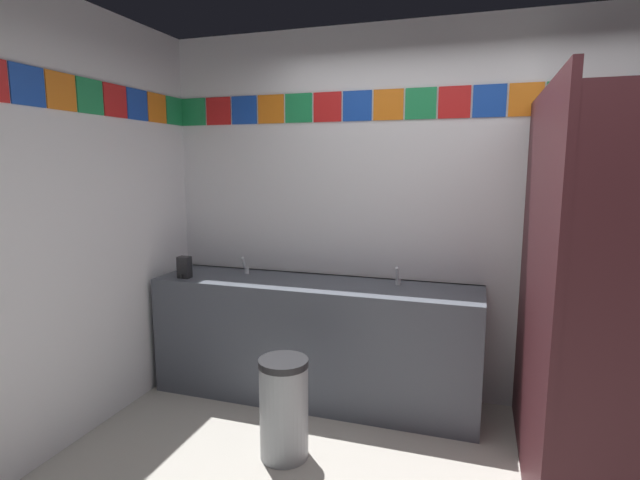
# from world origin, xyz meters

# --- Properties ---
(wall_back) EXTENTS (4.24, 0.09, 2.67)m
(wall_back) POSITION_xyz_m (-0.00, 1.47, 1.34)
(wall_back) COLOR silver
(wall_back) RESTS_ON ground_plane
(wall_side) EXTENTS (0.09, 2.86, 2.67)m
(wall_side) POSITION_xyz_m (-2.16, 0.00, 1.34)
(wall_side) COLOR silver
(wall_side) RESTS_ON ground_plane
(vanity_counter) EXTENTS (2.33, 0.57, 0.86)m
(vanity_counter) POSITION_xyz_m (-0.91, 1.15, 0.44)
(vanity_counter) COLOR #4C515B
(vanity_counter) RESTS_ON ground_plane
(faucet_left) EXTENTS (0.04, 0.10, 0.14)m
(faucet_left) POSITION_xyz_m (-1.49, 1.24, 0.92)
(faucet_left) COLOR silver
(faucet_left) RESTS_ON vanity_counter
(faucet_right) EXTENTS (0.04, 0.10, 0.14)m
(faucet_right) POSITION_xyz_m (-0.32, 1.24, 0.92)
(faucet_right) COLOR silver
(faucet_right) RESTS_ON vanity_counter
(soap_dispenser) EXTENTS (0.09, 0.09, 0.16)m
(soap_dispenser) POSITION_xyz_m (-1.86, 0.98, 0.94)
(soap_dispenser) COLOR black
(soap_dispenser) RESTS_ON vanity_counter
(stall_divider) EXTENTS (0.92, 1.50, 2.08)m
(stall_divider) POSITION_xyz_m (0.66, 0.42, 1.04)
(stall_divider) COLOR #471E23
(stall_divider) RESTS_ON ground_plane
(toilet) EXTENTS (0.39, 0.49, 0.74)m
(toilet) POSITION_xyz_m (0.98, 0.99, 0.30)
(toilet) COLOR white
(toilet) RESTS_ON ground_plane
(trash_bin) EXTENTS (0.29, 0.29, 0.60)m
(trash_bin) POSITION_xyz_m (-0.83, 0.39, 0.30)
(trash_bin) COLOR #999EA3
(trash_bin) RESTS_ON ground_plane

